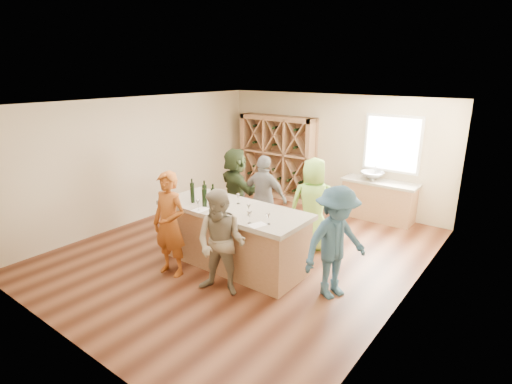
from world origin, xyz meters
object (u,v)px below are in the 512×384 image
Objects in this scene: wine_bottle_b at (193,195)px; person_near_right at (221,243)px; person_far_right at (313,205)px; tasting_counter_base at (234,238)px; wine_bottle_e at (213,198)px; wine_rack at (277,157)px; sink at (372,176)px; wine_bottle_c at (205,194)px; person_near_left at (170,224)px; person_server at (336,243)px; wine_bottle_d at (204,198)px; person_far_mid at (264,198)px; person_far_left at (236,188)px; wine_bottle_a at (192,191)px.

person_near_right is at bearing -26.52° from wine_bottle_b.
person_far_right is at bearing 47.07° from wine_bottle_b.
wine_bottle_e is at bearing -149.62° from tasting_counter_base.
wine_rack is 2.70m from sink.
wine_bottle_c is 0.84m from person_near_left.
wine_bottle_e is 0.18× the size of person_far_right.
person_server is at bearing 5.90° from wine_bottle_c.
wine_bottle_b is 0.17× the size of person_near_right.
wine_bottle_d is 0.18× the size of person_near_left.
wine_bottle_b is 0.84× the size of wine_bottle_c.
person_far_mid is 0.99× the size of person_far_left.
sink is at bearing 71.63° from wine_bottle_e.
wine_rack is at bearing -64.15° from person_far_mid.
person_far_right reaches higher than person_near_left.
sink is 4.29m from wine_bottle_d.
wine_bottle_e is (-0.30, -0.17, 0.74)m from tasting_counter_base.
wine_bottle_a is 0.18m from wine_bottle_b.
tasting_counter_base is 9.18× the size of wine_bottle_b.
wine_bottle_e is at bearing -10.52° from wine_bottle_c.
wine_rack is at bearing 103.05° from wine_bottle_b.
person_server is at bearing 15.33° from person_near_left.
person_far_mid reaches higher than wine_bottle_b.
wine_rack reaches higher than person_far_right.
sink is 0.31× the size of person_far_mid.
wine_bottle_a is 0.33m from wine_bottle_c.
wine_rack reaches higher than wine_bottle_a.
wine_bottle_a reaches higher than wine_bottle_b.
wine_bottle_d is at bearing 121.92° from person_server.
wine_bottle_d reaches higher than wine_bottle_b.
wine_bottle_d is 0.99× the size of wine_bottle_e.
wine_bottle_a is 0.58m from wine_bottle_e.
wine_bottle_a reaches higher than sink.
person_near_left reaches higher than wine_bottle_a.
wine_bottle_d is 0.18× the size of person_far_mid.
wine_bottle_d is at bearing -142.82° from wine_bottle_e.
wine_bottle_a is 0.18× the size of person_far_left.
person_far_right reaches higher than person_far_mid.
person_far_left is (-0.73, 1.71, -0.36)m from wine_bottle_d.
sink is at bearing 74.98° from tasting_counter_base.
wine_bottle_e is at bearing 141.81° from person_far_left.
wine_bottle_d is 0.18× the size of person_far_right.
wine_bottle_c is 0.20× the size of person_near_right.
wine_bottle_a is at bearing 117.29° from person_server.
person_far_right is at bearing 60.72° from tasting_counter_base.
wine_rack is 2.48m from person_far_left.
person_near_left is at bearing -108.61° from wine_bottle_d.
wine_bottle_c is at bearing -2.44° from wine_bottle_a.
wine_bottle_c is (0.33, -0.01, 0.01)m from wine_bottle_a.
person_far_right is (1.53, 1.65, -0.32)m from wine_bottle_b.
wine_rack reaches higher than person_far_mid.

